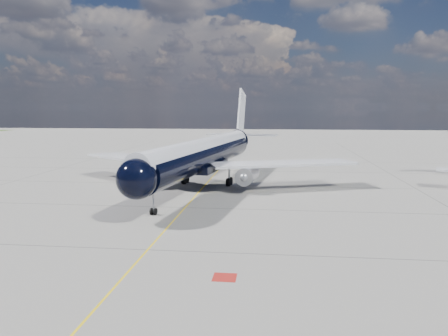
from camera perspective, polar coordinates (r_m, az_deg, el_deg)
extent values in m
plane|color=gray|center=(69.57, -1.80, -1.47)|extent=(320.00, 320.00, 0.00)
cube|color=yellow|center=(64.69, -2.44, -2.19)|extent=(0.16, 160.00, 0.01)
cube|color=maroon|center=(30.30, 0.08, -14.09)|extent=(1.60, 1.60, 0.01)
cylinder|color=black|center=(62.74, -2.69, 1.62)|extent=(10.03, 40.63, 4.05)
sphere|color=black|center=(43.12, -11.34, -1.42)|extent=(4.61, 4.61, 4.05)
cone|color=black|center=(86.77, 2.36, 3.79)|extent=(5.11, 7.98, 4.05)
cylinder|color=silver|center=(62.64, -2.69, 2.54)|extent=(9.47, 42.61, 3.16)
cube|color=black|center=(42.85, -11.48, -0.69)|extent=(2.72, 1.64, 0.59)
cube|color=silver|center=(68.51, -11.22, 1.20)|extent=(19.60, 16.46, 0.34)
cube|color=silver|center=(61.99, 7.67, 0.59)|extent=(21.06, 11.83, 0.34)
cube|color=black|center=(62.92, -2.68, 0.27)|extent=(6.01, 11.20, 1.07)
cylinder|color=#B1B1B9|center=(63.52, -9.22, -0.38)|extent=(3.09, 5.20, 2.39)
cylinder|color=#B1B1B9|center=(59.22, 3.09, -0.89)|extent=(3.09, 5.20, 2.39)
sphere|color=gray|center=(61.51, -10.08, -0.67)|extent=(1.33, 1.33, 1.17)
sphere|color=gray|center=(57.06, 2.62, -1.22)|extent=(1.33, 1.33, 1.17)
cube|color=silver|center=(63.60, -9.16, 0.36)|extent=(0.74, 3.41, 1.17)
cube|color=silver|center=(59.31, 3.14, -0.10)|extent=(0.74, 3.41, 1.17)
cube|color=silver|center=(86.03, 2.30, 7.38)|extent=(1.34, 6.73, 9.08)
cube|color=silver|center=(86.71, 2.36, 4.36)|extent=(14.20, 5.43, 0.23)
cylinder|color=gray|center=(47.02, -9.21, -4.49)|extent=(0.22, 0.22, 2.24)
cylinder|color=black|center=(47.32, -9.43, -5.61)|extent=(0.30, 0.77, 0.75)
cylinder|color=black|center=(47.15, -8.95, -5.65)|extent=(0.30, 0.77, 0.75)
cylinder|color=gray|center=(65.74, -5.08, -0.78)|extent=(0.32, 0.32, 2.02)
cylinder|color=gray|center=(63.73, 0.69, -1.03)|extent=(0.32, 0.32, 2.02)
cylinder|color=black|center=(65.33, -5.24, -1.60)|extent=(0.65, 1.23, 1.17)
cylinder|color=black|center=(66.41, -4.89, -1.44)|extent=(0.65, 1.23, 1.17)
cylinder|color=black|center=(63.31, 0.56, -1.87)|extent=(0.65, 1.23, 1.17)
cylinder|color=black|center=(64.43, 0.82, -1.70)|extent=(0.65, 1.23, 1.17)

